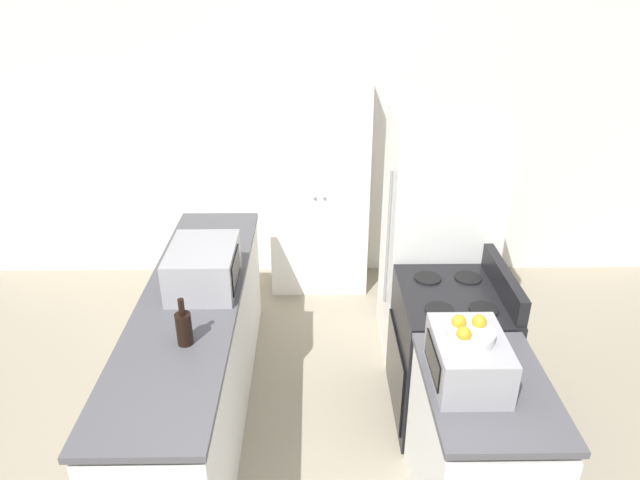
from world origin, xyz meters
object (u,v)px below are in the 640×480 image
at_px(refrigerator, 437,239).
at_px(wine_bottle, 184,327).
at_px(pantry_cabinet, 319,187).
at_px(stove, 447,354).
at_px(fruit_bowl, 470,332).
at_px(microwave, 204,267).
at_px(toaster_oven, 468,359).

bearing_deg(refrigerator, wine_bottle, -141.76).
relative_size(pantry_cabinet, refrigerator, 1.05).
xyz_separation_m(pantry_cabinet, stove, (0.80, -1.74, -0.49)).
bearing_deg(fruit_bowl, wine_bottle, 167.38).
height_order(pantry_cabinet, stove, pantry_cabinet).
xyz_separation_m(microwave, wine_bottle, (-0.01, -0.59, -0.03)).
bearing_deg(pantry_cabinet, fruit_bowl, -75.25).
xyz_separation_m(toaster_oven, fruit_bowl, (-0.01, -0.00, 0.16)).
bearing_deg(toaster_oven, fruit_bowl, -169.41).
distance_m(stove, toaster_oven, 0.98).
relative_size(wine_bottle, toaster_oven, 0.61).
xyz_separation_m(refrigerator, toaster_oven, (-0.17, -1.55, 0.12)).
relative_size(refrigerator, microwave, 3.48).
distance_m(microwave, fruit_bowl, 1.66).
xyz_separation_m(refrigerator, fruit_bowl, (-0.18, -1.55, 0.28)).
bearing_deg(fruit_bowl, refrigerator, 83.27).
bearing_deg(microwave, stove, -4.18).
height_order(stove, toaster_oven, toaster_oven).
xyz_separation_m(refrigerator, microwave, (-1.57, -0.65, 0.14)).
bearing_deg(pantry_cabinet, toaster_oven, -75.01).
distance_m(stove, wine_bottle, 1.69).
distance_m(pantry_cabinet, stove, 1.97).
bearing_deg(wine_bottle, stove, 17.30).
relative_size(stove, fruit_bowl, 4.85).
xyz_separation_m(wine_bottle, fruit_bowl, (1.39, -0.31, 0.18)).
distance_m(microwave, wine_bottle, 0.59).
height_order(stove, fruit_bowl, fruit_bowl).
xyz_separation_m(stove, refrigerator, (0.05, 0.77, 0.45)).
relative_size(pantry_cabinet, stove, 1.78).
bearing_deg(toaster_oven, refrigerator, 83.66).
bearing_deg(refrigerator, stove, -93.47).
bearing_deg(microwave, fruit_bowl, -32.97).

